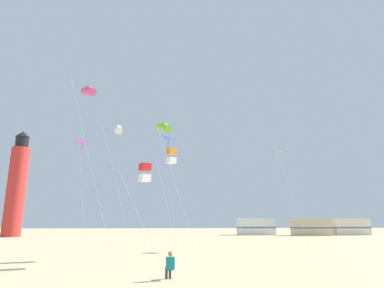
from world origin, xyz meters
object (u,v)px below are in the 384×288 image
Objects in this scene: kite_box_orange at (171,156)px; kite_diamond_blue at (169,142)px; kite_tube_rainbow at (89,91)px; kite_box_scarlet at (145,173)px; kite_diamond_magenta at (82,147)px; kite_flyer_standing at (170,265)px; rv_van_cream at (350,227)px; rv_van_tan at (311,227)px; kite_tube_lime at (164,127)px; rv_van_white at (256,227)px; kite_diamond_gold at (277,154)px; kite_tube_white at (118,130)px; lighthouse_distant at (17,186)px.

kite_box_orange is 0.91× the size of kite_diamond_blue.
kite_diamond_blue is 0.61× the size of kite_tube_rainbow.
kite_diamond_magenta is at bearing 127.23° from kite_box_scarlet.
rv_van_cream is at bearing -140.74° from kite_flyer_standing.
kite_diamond_magenta is 1.45× the size of rv_van_tan.
kite_tube_lime is at bearing 32.90° from kite_tube_rainbow.
kite_box_scarlet is 0.92× the size of rv_van_white.
kite_diamond_gold is (10.39, 15.25, 8.12)m from kite_flyer_standing.
kite_tube_lime is 0.99× the size of kite_tube_white.
kite_diamond_blue is 1.30× the size of rv_van_cream.
kite_flyer_standing is 18.85m from kite_tube_rainbow.
kite_flyer_standing is 0.18× the size of rv_van_white.
lighthouse_distant is at bearing 129.20° from kite_box_orange.
kite_flyer_standing is 0.15× the size of kite_box_orange.
kite_flyer_standing is 7.49m from kite_box_scarlet.
rv_van_tan is (24.72, 23.83, -10.04)m from kite_tube_lime.
kite_tube_lime is 0.87× the size of kite_tube_rainbow.
kite_flyer_standing is at bearing -120.76° from rv_van_tan.
rv_van_white is (39.52, 3.93, -6.45)m from lighthouse_distant.
kite_box_scarlet is 41.19m from rv_van_white.
kite_diamond_gold is (11.98, 9.69, 3.35)m from kite_box_scarlet.
kite_box_orange is 1.20× the size of rv_van_white.
lighthouse_distant is 56.15m from rv_van_cream.
kite_tube_lime is at bearing 95.88° from kite_box_orange.
kite_tube_rainbow is (-6.46, -4.18, 1.89)m from kite_tube_lime.
lighthouse_distant reaches higher than kite_diamond_blue.
kite_diamond_blue reaches higher than rv_van_tan.
kite_box_orange is 9.82m from kite_tube_rainbow.
kite_flyer_standing is 19.46m from kite_tube_lime.
rv_van_white is (15.34, 33.57, -5.79)m from kite_box_orange.
rv_van_cream is at bearing 47.04° from kite_box_scarlet.
rv_van_cream is (55.73, 2.31, -6.45)m from lighthouse_distant.
kite_flyer_standing is 0.18× the size of rv_van_cream.
kite_diamond_blue is at bearing -29.16° from kite_tube_rainbow.
kite_diamond_blue is at bearing -145.82° from kite_diamond_gold.
kite_box_scarlet is at bearing -56.00° from lighthouse_distant.
kite_diamond_blue is at bearing -99.89° from kite_box_orange.
kite_tube_lime is 0.72× the size of lighthouse_distant.
kite_box_orange is at bearing -114.37° from rv_van_white.
kite_box_scarlet reaches higher than rv_van_cream.
kite_box_scarlet is at bearing -72.88° from kite_tube_white.
kite_diamond_magenta is 30.17m from lighthouse_distant.
kite_box_scarlet is 0.92× the size of rv_van_tan.
kite_diamond_gold is 34.36m from rv_van_cream.
rv_van_cream is at bearing 37.84° from kite_tube_lime.
kite_tube_white is (1.73, 5.83, -1.77)m from kite_tube_rainbow.
kite_flyer_standing is at bearing -109.61° from rv_van_white.
kite_tube_lime is at bearing -120.84° from rv_van_white.
rv_van_white is at bearing 58.97° from kite_tube_lime.
kite_tube_lime is 1.88× the size of rv_van_white.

